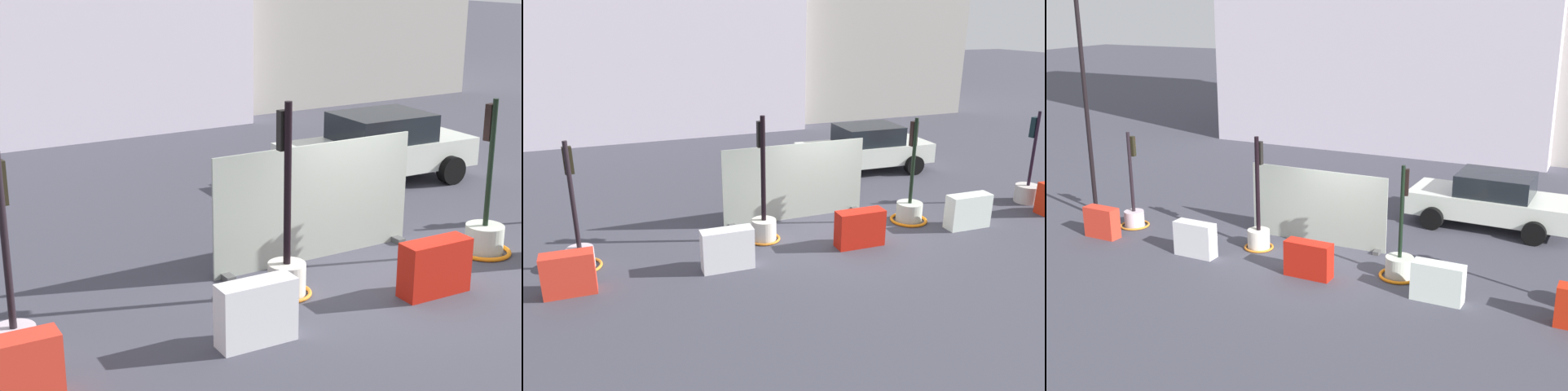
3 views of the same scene
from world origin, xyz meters
The scene contains 9 objects.
ground_plane centered at (0.00, 0.00, 0.00)m, with size 120.00×120.00×0.00m, color #3F3E4A.
traffic_light_0 centered at (-6.10, 0.24, 0.49)m, with size 0.85×0.85×2.80m.
traffic_light_1 centered at (-1.95, 0.23, 0.57)m, with size 0.79×0.79×3.03m.
traffic_light_2 centered at (2.01, 0.00, 0.40)m, with size 0.97×0.97×2.75m.
construction_barrier_0 centered at (-6.31, -0.87, 0.43)m, with size 0.99×0.41×0.86m.
construction_barrier_1 centered at (-3.16, -0.94, 0.45)m, with size 1.12×0.40×0.91m.
construction_barrier_2 centered at (0.04, -0.90, 0.44)m, with size 1.16×0.44×0.87m.
car_white_van centered at (3.28, 4.63, 0.80)m, with size 4.60×2.34×1.60m.
site_fence_panel centered at (-0.72, 1.28, 0.97)m, with size 3.92×0.50×2.04m.
Camera 1 is at (-8.06, -9.40, 5.06)m, focal length 54.90 mm.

